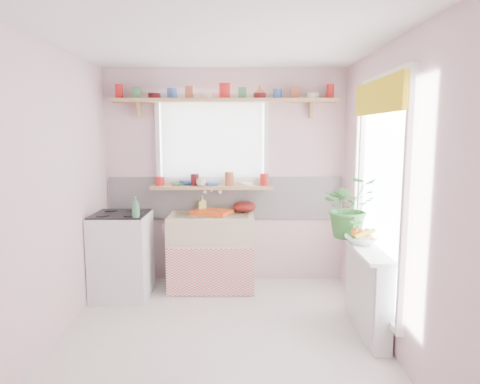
{
  "coord_description": "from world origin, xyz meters",
  "views": [
    {
      "loc": [
        0.17,
        -3.41,
        1.77
      ],
      "look_at": [
        0.17,
        0.55,
        1.21
      ],
      "focal_mm": 32.0,
      "sensor_mm": 36.0,
      "label": 1
    }
  ],
  "objects": [
    {
      "name": "windowsill",
      "position": [
        -0.15,
        1.48,
        1.14
      ],
      "size": [
        1.4,
        0.22,
        0.04
      ],
      "primitive_type": "cube",
      "color": "tan",
      "rests_on": "room"
    },
    {
      "name": "dish_tray",
      "position": [
        -0.15,
        1.35,
        0.87
      ],
      "size": [
        0.5,
        0.44,
        0.04
      ],
      "primitive_type": "cube",
      "rotation": [
        0.0,
        0.0,
        -0.37
      ],
      "color": "#FD5116",
      "rests_on": "sink_unit"
    },
    {
      "name": "jade_plant",
      "position": [
        1.21,
        0.57,
        1.07
      ],
      "size": [
        0.56,
        0.5,
        0.59
      ],
      "primitive_type": "imported",
      "rotation": [
        0.0,
        0.0,
        0.07
      ],
      "color": "#30702D",
      "rests_on": "radiator_ledge"
    },
    {
      "name": "sill_crockery",
      "position": [
        -0.17,
        1.48,
        1.22
      ],
      "size": [
        1.35,
        0.11,
        0.12
      ],
      "color": "red",
      "rests_on": "windowsill"
    },
    {
      "name": "shelf_vase",
      "position": [
        0.39,
        1.53,
        2.21
      ],
      "size": [
        0.17,
        0.17,
        0.15
      ],
      "primitive_type": "imported",
      "rotation": [
        0.0,
        0.0,
        0.21
      ],
      "color": "#B45D37",
      "rests_on": "pine_shelf"
    },
    {
      "name": "fruit_bowl",
      "position": [
        1.26,
        0.33,
        0.81
      ],
      "size": [
        0.37,
        0.37,
        0.07
      ],
      "primitive_type": "imported",
      "rotation": [
        0.0,
        0.0,
        -0.29
      ],
      "color": "silver",
      "rests_on": "radiator_ledge"
    },
    {
      "name": "herb_pot",
      "position": [
        1.21,
        0.33,
        0.89
      ],
      "size": [
        0.13,
        0.1,
        0.23
      ],
      "primitive_type": "imported",
      "rotation": [
        0.0,
        0.0,
        0.12
      ],
      "color": "#296428",
      "rests_on": "radiator_ledge"
    },
    {
      "name": "sill_cup",
      "position": [
        -0.27,
        1.42,
        1.2
      ],
      "size": [
        0.12,
        0.12,
        0.08
      ],
      "primitive_type": "imported",
      "rotation": [
        0.0,
        0.0,
        -0.16
      ],
      "color": "beige",
      "rests_on": "windowsill"
    },
    {
      "name": "cooker",
      "position": [
        -1.1,
        1.05,
        0.46
      ],
      "size": [
        0.58,
        0.58,
        0.93
      ],
      "color": "white",
      "rests_on": "ground"
    },
    {
      "name": "soap_bottle_sink",
      "position": [
        -0.27,
        1.5,
        0.94
      ],
      "size": [
        0.1,
        0.1,
        0.19
      ],
      "primitive_type": "imported",
      "rotation": [
        0.0,
        0.0,
        0.23
      ],
      "color": "#E0F26B",
      "rests_on": "sink_unit"
    },
    {
      "name": "pine_shelf",
      "position": [
        0.0,
        1.47,
        2.12
      ],
      "size": [
        2.52,
        0.24,
        0.04
      ],
      "primitive_type": "cube",
      "color": "tan",
      "rests_on": "room"
    },
    {
      "name": "sink_unit",
      "position": [
        -0.15,
        1.29,
        0.43
      ],
      "size": [
        0.95,
        0.65,
        1.11
      ],
      "color": "white",
      "rests_on": "ground"
    },
    {
      "name": "sill_bowl",
      "position": [
        -0.44,
        1.53,
        1.19
      ],
      "size": [
        0.2,
        0.2,
        0.06
      ],
      "primitive_type": "imported",
      "rotation": [
        0.0,
        0.0,
        -0.09
      ],
      "color": "#305F9E",
      "rests_on": "windowsill"
    },
    {
      "name": "room",
      "position": [
        0.66,
        0.86,
        1.37
      ],
      "size": [
        3.2,
        3.2,
        3.2
      ],
      "color": "silver",
      "rests_on": "ground"
    },
    {
      "name": "radiator_ledge",
      "position": [
        1.3,
        0.2,
        0.4
      ],
      "size": [
        0.22,
        0.95,
        0.78
      ],
      "color": "white",
      "rests_on": "ground"
    },
    {
      "name": "fruit",
      "position": [
        1.27,
        0.34,
        0.87
      ],
      "size": [
        0.2,
        0.14,
        0.1
      ],
      "color": "orange",
      "rests_on": "fruit_bowl"
    },
    {
      "name": "shelf_crockery",
      "position": [
        -0.02,
        1.47,
        2.19
      ],
      "size": [
        2.47,
        0.11,
        0.12
      ],
      "color": "red",
      "rests_on": "pine_shelf"
    },
    {
      "name": "colander",
      "position": [
        0.22,
        1.48,
        0.91
      ],
      "size": [
        0.33,
        0.33,
        0.12
      ],
      "primitive_type": "ellipsoid",
      "rotation": [
        0.0,
        0.0,
        0.22
      ],
      "color": "maroon",
      "rests_on": "sink_unit"
    },
    {
      "name": "cooker_bottle",
      "position": [
        -0.88,
        0.83,
        1.02
      ],
      "size": [
        0.09,
        0.09,
        0.21
      ],
      "primitive_type": "imported",
      "rotation": [
        0.0,
        0.0,
        -0.1
      ],
      "color": "#3F7E54",
      "rests_on": "cooker"
    }
  ]
}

